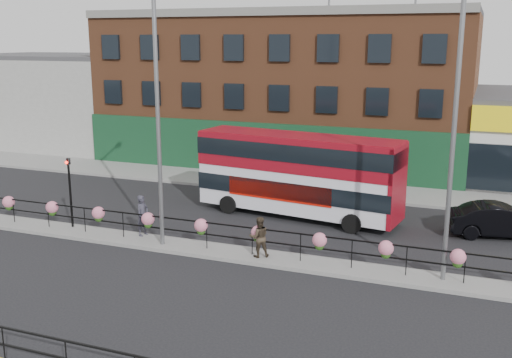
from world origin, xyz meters
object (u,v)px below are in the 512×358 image
(car, at_px, (501,221))
(pedestrian_a, at_px, (143,215))
(double_decker_bus, at_px, (299,167))
(lamp_column_west, at_px, (160,89))
(lamp_column_east, at_px, (456,104))
(pedestrian_b, at_px, (259,237))

(car, bearing_deg, pedestrian_a, 99.01)
(double_decker_bus, height_order, pedestrian_a, double_decker_bus)
(lamp_column_west, height_order, lamp_column_east, lamp_column_west)
(pedestrian_a, height_order, lamp_column_west, lamp_column_west)
(pedestrian_a, xyz_separation_m, pedestrian_b, (5.67, -0.65, -0.08))
(pedestrian_a, height_order, pedestrian_b, pedestrian_a)
(pedestrian_b, xyz_separation_m, lamp_column_east, (6.95, 0.51, 5.43))
(pedestrian_b, bearing_deg, double_decker_bus, -117.84)
(lamp_column_west, bearing_deg, car, 25.66)
(double_decker_bus, xyz_separation_m, pedestrian_b, (0.33, -6.21, -1.53))
(car, height_order, pedestrian_b, pedestrian_b)
(double_decker_bus, distance_m, car, 9.39)
(double_decker_bus, xyz_separation_m, lamp_column_east, (7.28, -5.70, 3.90))
(car, distance_m, lamp_column_west, 15.76)
(pedestrian_b, bearing_deg, lamp_column_west, -33.64)
(pedestrian_a, distance_m, lamp_column_west, 5.71)
(car, relative_size, lamp_column_east, 0.45)
(pedestrian_b, height_order, lamp_column_west, lamp_column_west)
(pedestrian_a, height_order, lamp_column_east, lamp_column_east)
(pedestrian_b, bearing_deg, lamp_column_east, 153.35)
(pedestrian_a, distance_m, pedestrian_b, 5.71)
(car, bearing_deg, pedestrian_b, 113.33)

